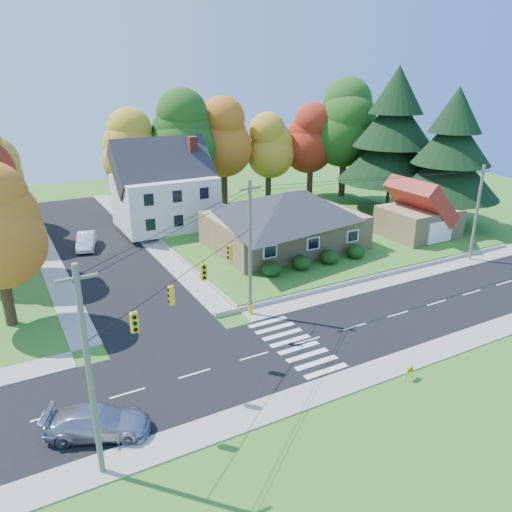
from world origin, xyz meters
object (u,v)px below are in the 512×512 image
(ranch_house, at_px, (284,218))
(fire_hydrant, at_px, (251,310))
(silver_sedan, at_px, (98,422))
(white_car, at_px, (86,241))

(ranch_house, bearing_deg, fire_hydrant, -131.15)
(ranch_house, distance_m, silver_sedan, 29.02)
(white_car, bearing_deg, fire_hydrant, -54.17)
(fire_hydrant, bearing_deg, white_car, 110.21)
(ranch_house, height_order, fire_hydrant, ranch_house)
(ranch_house, xyz_separation_m, fire_hydrant, (-9.49, -10.86, -2.87))
(silver_sedan, xyz_separation_m, white_car, (4.95, 28.57, 0.04))
(silver_sedan, distance_m, fire_hydrant, 14.81)
(ranch_house, height_order, silver_sedan, ranch_house)
(ranch_house, distance_m, white_car, 19.97)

